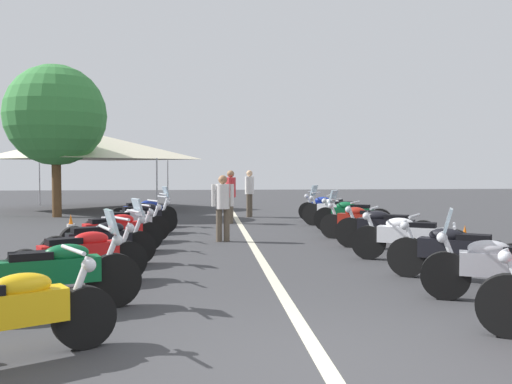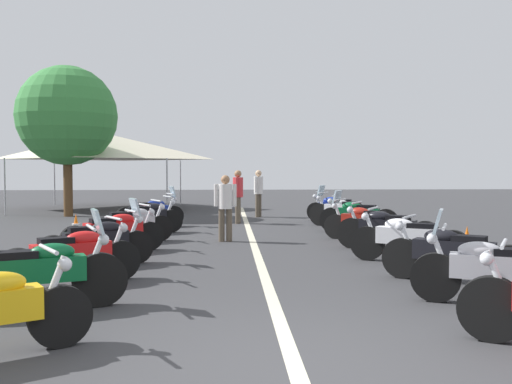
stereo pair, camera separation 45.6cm
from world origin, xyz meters
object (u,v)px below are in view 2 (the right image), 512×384
(bystander_1, at_px, (238,192))
(roadside_tree_0, at_px, (67,116))
(motorcycle_right_row_5, at_px, (365,222))
(motorcycle_left_row_7, at_px, (151,212))
(traffic_cone_0, at_px, (76,227))
(motorcycle_left_row_5, at_px, (131,224))
(motorcycle_right_row_6, at_px, (357,215))
(motorcycle_right_row_2, at_px, (452,253))
(motorcycle_right_row_1, at_px, (492,269))
(motorcycle_right_row_4, at_px, (387,229))
(motorcycle_left_row_2, at_px, (73,255))
(motorcycle_left_row_6, at_px, (147,217))
(motorcycle_left_row_3, at_px, (98,241))
(bystander_2, at_px, (258,190))
(bystander_0, at_px, (225,203))
(motorcycle_left_row_1, at_px, (39,273))
(traffic_cone_1, at_px, (467,243))
(event_tent, at_px, (104,146))
(motorcycle_right_row_3, at_px, (408,238))
(motorcycle_left_row_4, at_px, (114,231))
(motorcycle_right_row_7, at_px, (343,211))
(motorcycle_right_row_8, at_px, (336,208))

(bystander_1, relative_size, roadside_tree_0, 0.31)
(motorcycle_right_row_5, height_order, roadside_tree_0, roadside_tree_0)
(motorcycle_left_row_7, relative_size, traffic_cone_0, 3.13)
(motorcycle_left_row_5, relative_size, motorcycle_right_row_6, 0.96)
(motorcycle_right_row_6, xyz_separation_m, bystander_1, (2.64, 3.16, 0.51))
(motorcycle_right_row_6, bearing_deg, motorcycle_right_row_5, 108.71)
(motorcycle_right_row_2, relative_size, bystander_1, 1.13)
(motorcycle_right_row_1, relative_size, motorcycle_right_row_4, 0.98)
(motorcycle_left_row_7, relative_size, motorcycle_right_row_5, 1.05)
(motorcycle_left_row_2, distance_m, motorcycle_left_row_6, 6.48)
(motorcycle_left_row_3, distance_m, bystander_2, 10.38)
(motorcycle_left_row_7, xyz_separation_m, traffic_cone_0, (-2.56, 1.48, -0.17))
(motorcycle_right_row_1, bearing_deg, motorcycle_left_row_5, -24.39)
(traffic_cone_0, height_order, bystander_2, bystander_2)
(bystander_0, bearing_deg, roadside_tree_0, -145.14)
(motorcycle_left_row_1, bearing_deg, motorcycle_right_row_5, 27.19)
(motorcycle_left_row_2, relative_size, traffic_cone_0, 3.05)
(motorcycle_right_row_1, bearing_deg, traffic_cone_1, -85.18)
(motorcycle_left_row_7, distance_m, motorcycle_right_row_2, 9.99)
(motorcycle_right_row_1, distance_m, bystander_1, 11.10)
(motorcycle_right_row_2, relative_size, event_tent, 0.29)
(bystander_2, xyz_separation_m, event_tent, (4.19, 6.29, 1.68))
(bystander_0, bearing_deg, traffic_cone_1, 57.45)
(motorcycle_left_row_3, distance_m, motorcycle_right_row_6, 7.57)
(motorcycle_left_row_2, xyz_separation_m, motorcycle_right_row_2, (-0.16, -5.65, 0.01))
(motorcycle_right_row_5, height_order, bystander_0, bystander_0)
(motorcycle_left_row_2, relative_size, bystander_1, 1.13)
(motorcycle_right_row_3, height_order, bystander_2, bystander_2)
(motorcycle_left_row_2, xyz_separation_m, motorcycle_right_row_1, (-1.56, -5.59, 0.02))
(motorcycle_left_row_4, xyz_separation_m, motorcycle_right_row_2, (-3.31, -5.67, 0.01))
(bystander_1, bearing_deg, motorcycle_left_row_2, -94.40)
(motorcycle_right_row_1, xyz_separation_m, motorcycle_right_row_4, (4.76, -0.03, -0.00))
(motorcycle_left_row_4, distance_m, roadside_tree_0, 9.95)
(motorcycle_left_row_3, distance_m, motorcycle_right_row_4, 5.84)
(motorcycle_left_row_5, bearing_deg, bystander_2, 35.93)
(motorcycle_right_row_3, xyz_separation_m, motorcycle_right_row_7, (6.27, -0.11, 0.02))
(motorcycle_right_row_6, bearing_deg, motorcycle_left_row_3, 66.65)
(motorcycle_right_row_8, relative_size, bystander_0, 1.17)
(roadside_tree_0, bearing_deg, motorcycle_left_row_7, -138.12)
(motorcycle_right_row_3, height_order, motorcycle_right_row_8, motorcycle_right_row_3)
(event_tent, bearing_deg, motorcycle_right_row_3, -148.65)
(motorcycle_left_row_7, distance_m, motorcycle_right_row_3, 8.50)
(event_tent, bearing_deg, traffic_cone_1, -143.59)
(motorcycle_left_row_2, distance_m, roadside_tree_0, 12.83)
(motorcycle_left_row_1, xyz_separation_m, traffic_cone_1, (3.80, -6.88, -0.19))
(motorcycle_left_row_1, xyz_separation_m, bystander_1, (10.69, -2.57, 0.50))
(motorcycle_left_row_5, relative_size, motorcycle_right_row_1, 0.99)
(motorcycle_left_row_7, xyz_separation_m, motorcycle_right_row_3, (-6.47, -5.51, -0.00))
(motorcycle_left_row_5, height_order, traffic_cone_0, motorcycle_left_row_5)
(motorcycle_left_row_2, bearing_deg, motorcycle_left_row_3, 58.50)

